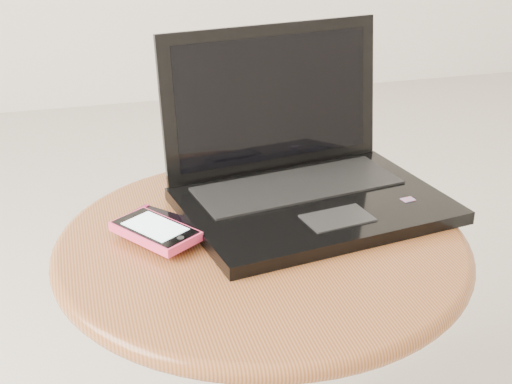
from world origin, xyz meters
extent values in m
cylinder|color=brown|center=(-0.09, -0.12, 0.23)|extent=(0.09, 0.09, 0.40)
cylinder|color=brown|center=(-0.09, -0.12, 0.44)|extent=(0.54, 0.54, 0.03)
torus|color=brown|center=(-0.09, -0.12, 0.44)|extent=(0.57, 0.57, 0.03)
cube|color=black|center=(0.00, -0.06, 0.46)|extent=(0.41, 0.31, 0.02)
cube|color=black|center=(0.00, -0.01, 0.47)|extent=(0.33, 0.16, 0.00)
cube|color=black|center=(0.01, -0.13, 0.47)|extent=(0.10, 0.07, 0.00)
cube|color=red|center=(0.14, -0.10, 0.47)|extent=(0.02, 0.02, 0.00)
cube|color=black|center=(-0.02, 0.08, 0.58)|extent=(0.36, 0.09, 0.23)
cube|color=black|center=(-0.02, 0.07, 0.58)|extent=(0.32, 0.07, 0.19)
cube|color=black|center=(-0.22, -0.06, 0.46)|extent=(0.12, 0.13, 0.01)
cube|color=#A21548|center=(-0.25, -0.02, 0.46)|extent=(0.05, 0.04, 0.00)
cube|color=#F33A66|center=(-0.23, -0.09, 0.47)|extent=(0.12, 0.13, 0.01)
cube|color=black|center=(-0.23, -0.09, 0.47)|extent=(0.11, 0.13, 0.00)
cube|color=silver|center=(-0.23, -0.09, 0.48)|extent=(0.09, 0.10, 0.00)
cylinder|color=black|center=(-0.21, -0.13, 0.48)|extent=(0.01, 0.01, 0.00)
camera|label=1|loc=(-0.33, -0.94, 0.91)|focal=49.45mm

